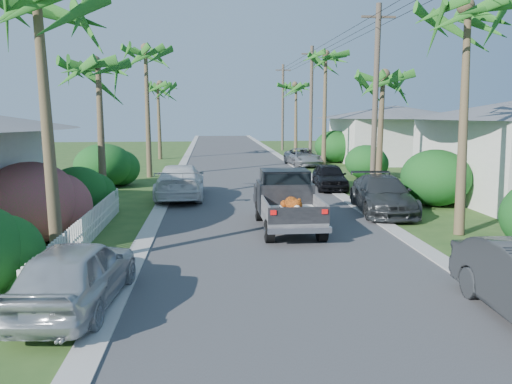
{
  "coord_description": "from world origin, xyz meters",
  "views": [
    {
      "loc": [
        -2.12,
        -10.05,
        4.16
      ],
      "look_at": [
        -0.57,
        6.87,
        1.4
      ],
      "focal_mm": 35.0,
      "sensor_mm": 36.0,
      "label": 1
    }
  ],
  "objects": [
    {
      "name": "palm_l_c",
      "position": [
        -6.0,
        22.0,
        7.91
      ],
      "size": [
        4.4,
        4.4,
        9.2
      ],
      "color": "brown",
      "rests_on": "ground"
    },
    {
      "name": "house_right_far",
      "position": [
        13.0,
        30.0,
        2.12
      ],
      "size": [
        9.0,
        8.0,
        4.6
      ],
      "color": "silver",
      "rests_on": "ground"
    },
    {
      "name": "shrub_l_d",
      "position": [
        -8.0,
        18.0,
        1.2
      ],
      "size": [
        3.2,
        3.52,
        2.4
      ],
      "primitive_type": "ellipsoid",
      "color": "#154C16",
      "rests_on": "ground"
    },
    {
      "name": "parked_car_rf",
      "position": [
        4.25,
        16.04,
        0.68
      ],
      "size": [
        1.93,
        4.1,
        1.36
      ],
      "primitive_type": "imported",
      "rotation": [
        0.0,
        0.0,
        -0.08
      ],
      "color": "black",
      "rests_on": "ground"
    },
    {
      "name": "road",
      "position": [
        0.0,
        25.0,
        0.01
      ],
      "size": [
        8.0,
        100.0,
        0.02
      ],
      "primitive_type": "cube",
      "color": "#38383A",
      "rests_on": "ground"
    },
    {
      "name": "shrub_l_c",
      "position": [
        -7.4,
        10.0,
        1.0
      ],
      "size": [
        2.4,
        2.64,
        2.0
      ],
      "primitive_type": "ellipsoid",
      "color": "#154C16",
      "rests_on": "ground"
    },
    {
      "name": "utility_pole_b",
      "position": [
        5.6,
        13.0,
        4.6
      ],
      "size": [
        1.6,
        0.26,
        9.0
      ],
      "color": "brown",
      "rests_on": "ground"
    },
    {
      "name": "palm_r_a",
      "position": [
        6.3,
        6.0,
        7.42
      ],
      "size": [
        4.4,
        4.4,
        8.7
      ],
      "color": "brown",
      "rests_on": "ground"
    },
    {
      "name": "utility_pole_c",
      "position": [
        5.6,
        28.0,
        4.6
      ],
      "size": [
        1.6,
        0.26,
        9.0
      ],
      "color": "brown",
      "rests_on": "ground"
    },
    {
      "name": "palm_r_b",
      "position": [
        6.6,
        15.0,
        5.95
      ],
      "size": [
        4.4,
        4.4,
        7.2
      ],
      "color": "brown",
      "rests_on": "ground"
    },
    {
      "name": "palm_l_b",
      "position": [
        -6.8,
        12.0,
        6.15
      ],
      "size": [
        4.4,
        4.4,
        7.4
      ],
      "color": "brown",
      "rests_on": "ground"
    },
    {
      "name": "ground",
      "position": [
        0.0,
        0.0,
        0.0
      ],
      "size": [
        120.0,
        120.0,
        0.0
      ],
      "primitive_type": "plane",
      "color": "#2A4B1C",
      "rests_on": "ground"
    },
    {
      "name": "parked_car_lf",
      "position": [
        -3.6,
        13.95,
        0.81
      ],
      "size": [
        2.33,
        5.6,
        1.62
      ],
      "primitive_type": "imported",
      "rotation": [
        0.0,
        0.0,
        3.15
      ],
      "color": "silver",
      "rests_on": "ground"
    },
    {
      "name": "palm_r_d",
      "position": [
        6.5,
        40.0,
        6.74
      ],
      "size": [
        4.4,
        4.4,
        8.0
      ],
      "color": "brown",
      "rests_on": "ground"
    },
    {
      "name": "utility_pole_d",
      "position": [
        5.6,
        43.0,
        4.6
      ],
      "size": [
        1.6,
        0.26,
        9.0
      ],
      "color": "brown",
      "rests_on": "ground"
    },
    {
      "name": "shrub_r_b",
      "position": [
        7.8,
        11.0,
        1.25
      ],
      "size": [
        3.0,
        3.3,
        2.5
      ],
      "primitive_type": "ellipsoid",
      "color": "#154C16",
      "rests_on": "ground"
    },
    {
      "name": "parked_car_ln",
      "position": [
        -5.0,
        0.41,
        0.74
      ],
      "size": [
        2.13,
        4.5,
        1.48
      ],
      "primitive_type": "imported",
      "rotation": [
        0.0,
        0.0,
        3.05
      ],
      "color": "#B8BBC0",
      "rests_on": "ground"
    },
    {
      "name": "palm_r_c",
      "position": [
        6.2,
        26.0,
        8.11
      ],
      "size": [
        4.4,
        4.4,
        9.4
      ],
      "color": "brown",
      "rests_on": "ground"
    },
    {
      "name": "shrub_r_d",
      "position": [
        8.0,
        30.0,
        1.3
      ],
      "size": [
        3.2,
        3.52,
        2.6
      ],
      "primitive_type": "ellipsoid",
      "color": "#154C16",
      "rests_on": "ground"
    },
    {
      "name": "shrub_l_b",
      "position": [
        -7.8,
        6.0,
        1.3
      ],
      "size": [
        3.0,
        3.3,
        2.6
      ],
      "primitive_type": "ellipsoid",
      "color": "#C61C59",
      "rests_on": "ground"
    },
    {
      "name": "palm_l_d",
      "position": [
        -6.5,
        34.0,
        6.44
      ],
      "size": [
        4.4,
        4.4,
        7.7
      ],
      "color": "brown",
      "rests_on": "ground"
    },
    {
      "name": "shrub_r_c",
      "position": [
        7.5,
        20.0,
        1.05
      ],
      "size": [
        2.6,
        2.86,
        2.1
      ],
      "primitive_type": "ellipsoid",
      "color": "#154C16",
      "rests_on": "ground"
    },
    {
      "name": "pickup_truck",
      "position": [
        0.57,
        7.54,
        1.01
      ],
      "size": [
        1.98,
        5.12,
        2.06
      ],
      "color": "black",
      "rests_on": "ground"
    },
    {
      "name": "parked_car_rd",
      "position": [
        5.0,
        27.72,
        0.66
      ],
      "size": [
        2.58,
        4.9,
        1.31
      ],
      "primitive_type": "imported",
      "rotation": [
        0.0,
        0.0,
        0.09
      ],
      "color": "#9FA1A5",
      "rests_on": "ground"
    },
    {
      "name": "curb_left",
      "position": [
        -4.3,
        25.0,
        0.03
      ],
      "size": [
        0.6,
        100.0,
        0.06
      ],
      "primitive_type": "cube",
      "color": "#A5A39E",
      "rests_on": "ground"
    },
    {
      "name": "curb_right",
      "position": [
        4.3,
        25.0,
        0.03
      ],
      "size": [
        0.6,
        100.0,
        0.06
      ],
      "primitive_type": "cube",
      "color": "#A5A39E",
      "rests_on": "ground"
    },
    {
      "name": "picket_fence",
      "position": [
        -6.0,
        5.5,
        0.5
      ],
      "size": [
        0.1,
        11.0,
        1.0
      ],
      "primitive_type": "cube",
      "color": "white",
      "rests_on": "ground"
    },
    {
      "name": "parked_car_rm",
      "position": [
        4.94,
        9.68,
        0.74
      ],
      "size": [
        2.59,
        5.3,
        1.49
      ],
      "primitive_type": "imported",
      "rotation": [
        0.0,
        0.0,
        -0.1
      ],
      "color": "#2C3031",
      "rests_on": "ground"
    }
  ]
}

